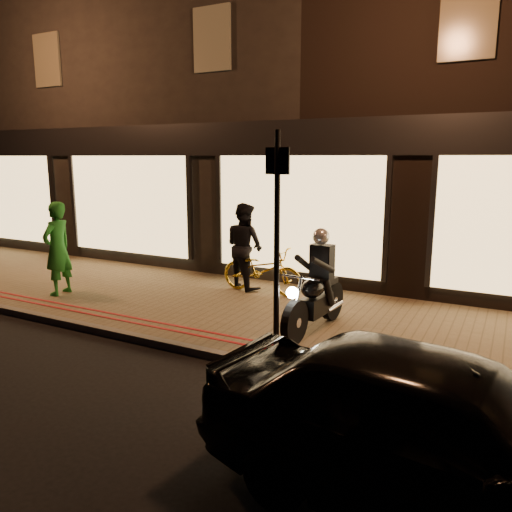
% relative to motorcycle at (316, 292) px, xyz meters
% --- Properties ---
extents(ground, '(90.00, 90.00, 0.00)m').
position_rel_motorcycle_xyz_m(ground, '(-1.38, -1.53, -0.73)').
color(ground, black).
rests_on(ground, ground).
extents(sidewalk, '(50.00, 4.00, 0.12)m').
position_rel_motorcycle_xyz_m(sidewalk, '(-1.38, 0.47, -0.67)').
color(sidewalk, brown).
rests_on(sidewalk, ground).
extents(kerb_stone, '(50.00, 0.14, 0.12)m').
position_rel_motorcycle_xyz_m(kerb_stone, '(-1.38, -1.48, -0.67)').
color(kerb_stone, '#59544C').
rests_on(kerb_stone, ground).
extents(red_kerb_lines, '(50.00, 0.26, 0.01)m').
position_rel_motorcycle_xyz_m(red_kerb_lines, '(-1.38, -0.98, -0.61)').
color(red_kerb_lines, maroon).
rests_on(red_kerb_lines, sidewalk).
extents(building_row, '(48.00, 10.11, 8.50)m').
position_rel_motorcycle_xyz_m(building_row, '(-1.38, 7.46, 3.51)').
color(building_row, black).
rests_on(building_row, ground).
extents(motorcycle, '(0.60, 1.94, 1.59)m').
position_rel_motorcycle_xyz_m(motorcycle, '(0.00, 0.00, 0.00)').
color(motorcycle, black).
rests_on(motorcycle, sidewalk).
extents(sign_post, '(0.35, 0.09, 3.00)m').
position_rel_motorcycle_xyz_m(sign_post, '(-0.21, -0.99, 1.06)').
color(sign_post, black).
rests_on(sign_post, sidewalk).
extents(bicycle_gold, '(1.79, 0.70, 0.92)m').
position_rel_motorcycle_xyz_m(bicycle_gold, '(-1.72, 1.51, -0.15)').
color(bicycle_gold, gold).
rests_on(bicycle_gold, sidewalk).
extents(person_green, '(0.51, 0.71, 1.82)m').
position_rel_motorcycle_xyz_m(person_green, '(-5.19, -0.40, 0.29)').
color(person_green, '#1E7223').
rests_on(person_green, sidewalk).
extents(person_dark, '(1.04, 0.93, 1.75)m').
position_rel_motorcycle_xyz_m(person_dark, '(-2.21, 1.69, 0.26)').
color(person_dark, black).
rests_on(person_dark, sidewalk).
extents(parked_car, '(4.14, 2.09, 1.35)m').
position_rel_motorcycle_xyz_m(parked_car, '(2.27, -3.24, -0.06)').
color(parked_car, black).
rests_on(parked_car, ground).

